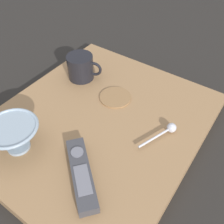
% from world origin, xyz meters
% --- Properties ---
extents(ground_plane, '(6.00, 6.00, 0.00)m').
position_xyz_m(ground_plane, '(0.00, 0.00, 0.00)').
color(ground_plane, black).
extents(table, '(0.63, 0.54, 0.04)m').
position_xyz_m(table, '(0.00, 0.00, 0.02)').
color(table, '#936D47').
rests_on(table, ground).
extents(cereal_bowl, '(0.13, 0.13, 0.08)m').
position_xyz_m(cereal_bowl, '(0.19, -0.11, 0.09)').
color(cereal_bowl, '#8C9EAD').
rests_on(cereal_bowl, table).
extents(coffee_mug, '(0.09, 0.11, 0.08)m').
position_xyz_m(coffee_mug, '(-0.12, -0.16, 0.08)').
color(coffee_mug, black).
rests_on(coffee_mug, table).
extents(teaspoon, '(0.12, 0.06, 0.03)m').
position_xyz_m(teaspoon, '(-0.07, 0.19, 0.06)').
color(teaspoon, silver).
rests_on(teaspoon, table).
extents(tv_remote_near, '(0.15, 0.17, 0.03)m').
position_xyz_m(tv_remote_near, '(0.17, 0.08, 0.06)').
color(tv_remote_near, '#38383D').
rests_on(tv_remote_near, table).
extents(drink_coaster, '(0.10, 0.10, 0.01)m').
position_xyz_m(drink_coaster, '(-0.10, -0.01, 0.04)').
color(drink_coaster, olive).
rests_on(drink_coaster, table).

